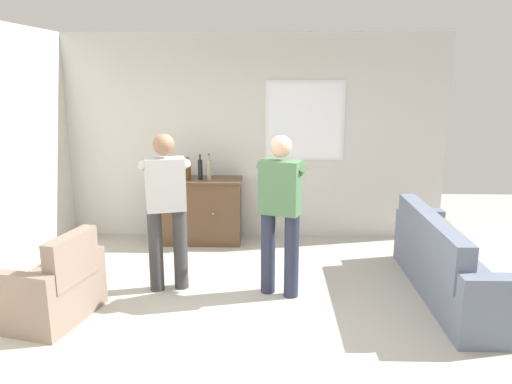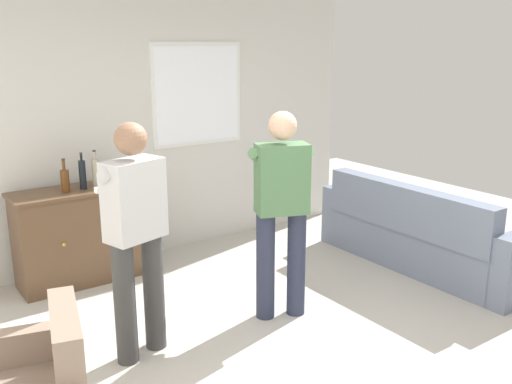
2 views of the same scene
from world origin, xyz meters
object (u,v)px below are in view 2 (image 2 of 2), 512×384
at_px(sideboard_cabinet, 81,235).
at_px(bottle_spirits_clear, 65,180).
at_px(person_standing_right, 281,205).
at_px(bottle_liquor_amber, 96,172).
at_px(person_standing_left, 135,230).
at_px(bottle_wine_green, 82,174).
at_px(couch, 416,236).

relative_size(sideboard_cabinet, bottle_spirits_clear, 3.95).
relative_size(bottle_spirits_clear, person_standing_right, 0.18).
distance_m(bottle_liquor_amber, person_standing_right, 1.83).
bearing_deg(person_standing_left, sideboard_cabinet, 85.90).
relative_size(bottle_wine_green, bottle_liquor_amber, 0.97).
bearing_deg(bottle_spirits_clear, sideboard_cabinet, 20.02).
distance_m(couch, bottle_spirits_clear, 3.36).
bearing_deg(bottle_liquor_amber, person_standing_left, -100.54).
bearing_deg(bottle_spirits_clear, bottle_wine_green, 2.15).
relative_size(couch, bottle_spirits_clear, 7.45).
bearing_deg(bottle_wine_green, bottle_liquor_amber, -3.30).
distance_m(person_standing_left, person_standing_right, 1.19).
bearing_deg(couch, bottle_spirits_clear, 151.61).
distance_m(sideboard_cabinet, bottle_spirits_clear, 0.56).
height_order(sideboard_cabinet, bottle_spirits_clear, bottle_spirits_clear).
bearing_deg(couch, sideboard_cabinet, 149.99).
relative_size(bottle_wine_green, person_standing_left, 0.20).
bearing_deg(person_standing_left, bottle_spirits_clear, 90.21).
relative_size(bottle_wine_green, bottle_spirits_clear, 1.12).
xyz_separation_m(sideboard_cabinet, bottle_wine_green, (0.05, -0.04, 0.58)).
bearing_deg(person_standing_left, couch, -1.66).
distance_m(sideboard_cabinet, bottle_wine_green, 0.58).
height_order(sideboard_cabinet, bottle_wine_green, bottle_wine_green).
bearing_deg(bottle_wine_green, bottle_spirits_clear, -177.85).
xyz_separation_m(bottle_wine_green, bottle_liquor_amber, (0.12, -0.01, 0.00)).
relative_size(couch, bottle_liquor_amber, 6.46).
distance_m(bottle_wine_green, bottle_liquor_amber, 0.12).
relative_size(sideboard_cabinet, bottle_liquor_amber, 3.43).
height_order(bottle_wine_green, person_standing_left, person_standing_left).
bearing_deg(couch, bottle_wine_green, 150.12).
bearing_deg(bottle_liquor_amber, couch, -30.88).
bearing_deg(bottle_liquor_amber, bottle_wine_green, 176.70).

